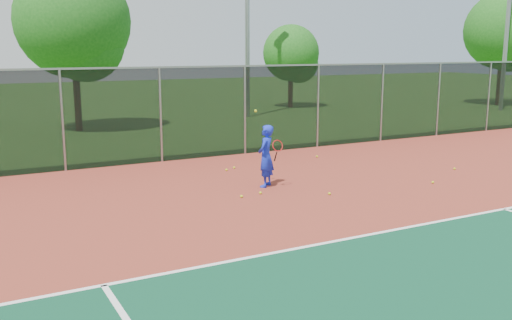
{
  "coord_description": "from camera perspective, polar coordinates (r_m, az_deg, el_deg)",
  "views": [
    {
      "loc": [
        -8.79,
        -5.33,
        3.59
      ],
      "look_at": [
        -3.29,
        5.0,
        1.3
      ],
      "focal_mm": 40.0,
      "sensor_mm": 36.0,
      "label": 1
    }
  ],
  "objects": [
    {
      "name": "practice_ball_6",
      "position": [
        13.91,
        -1.46,
        -3.65
      ],
      "size": [
        0.07,
        0.07,
        0.07
      ],
      "primitive_type": "sphere",
      "color": "#C1D518",
      "rests_on": "court_apron"
    },
    {
      "name": "tree_back_left",
      "position": [
        26.33,
        -17.59,
        12.62
      ],
      "size": [
        4.92,
        4.92,
        7.22
      ],
      "color": "#352013",
      "rests_on": "ground"
    },
    {
      "name": "fence_back",
      "position": [
        19.53,
        -1.12,
        5.11
      ],
      "size": [
        30.0,
        0.06,
        3.03
      ],
      "color": "black",
      "rests_on": "court_apron"
    },
    {
      "name": "practice_ball_3",
      "position": [
        14.29,
        7.35,
        -3.34
      ],
      "size": [
        0.07,
        0.07,
        0.07
      ],
      "primitive_type": "sphere",
      "color": "#C1D518",
      "rests_on": "court_apron"
    },
    {
      "name": "practice_ball_7",
      "position": [
        17.24,
        -2.2,
        -0.77
      ],
      "size": [
        0.07,
        0.07,
        0.07
      ],
      "primitive_type": "sphere",
      "color": "#C1D518",
      "rests_on": "court_apron"
    },
    {
      "name": "tree_back_mid",
      "position": [
        35.56,
        3.7,
        10.37
      ],
      "size": [
        3.45,
        3.45,
        5.06
      ],
      "color": "#352013",
      "rests_on": "ground"
    },
    {
      "name": "practice_ball_1",
      "position": [
        18.09,
        19.24,
        -0.82
      ],
      "size": [
        0.07,
        0.07,
        0.07
      ],
      "primitive_type": "sphere",
      "color": "#C1D518",
      "rests_on": "court_apron"
    },
    {
      "name": "practice_ball_2",
      "position": [
        19.12,
        6.12,
        0.36
      ],
      "size": [
        0.07,
        0.07,
        0.07
      ],
      "primitive_type": "sphere",
      "color": "#C1D518",
      "rests_on": "court_apron"
    },
    {
      "name": "practice_ball_8",
      "position": [
        14.24,
        0.45,
        -3.3
      ],
      "size": [
        0.07,
        0.07,
        0.07
      ],
      "primitive_type": "sphere",
      "color": "#C1D518",
      "rests_on": "court_apron"
    },
    {
      "name": "tennis_player",
      "position": [
        14.87,
        1.0,
        0.41
      ],
      "size": [
        0.7,
        0.76,
        2.04
      ],
      "color": "#162BD4",
      "rests_on": "court_apron"
    },
    {
      "name": "court_apron",
      "position": [
        11.99,
        21.27,
        -7.08
      ],
      "size": [
        30.0,
        20.0,
        0.02
      ],
      "primitive_type": "cube",
      "color": "maroon",
      "rests_on": "ground"
    },
    {
      "name": "practice_ball_0",
      "position": [
        16.07,
        17.27,
        -2.14
      ],
      "size": [
        0.07,
        0.07,
        0.07
      ],
      "primitive_type": "sphere",
      "color": "#C1D518",
      "rests_on": "court_apron"
    },
    {
      "name": "practice_ball_5",
      "position": [
        16.95,
        -2.97,
        -0.98
      ],
      "size": [
        0.07,
        0.07,
        0.07
      ],
      "primitive_type": "sphere",
      "color": "#C1D518",
      "rests_on": "court_apron"
    },
    {
      "name": "tree_back_right",
      "position": [
        40.18,
        23.65,
        11.45
      ],
      "size": [
        4.88,
        4.88,
        7.16
      ],
      "color": "#352013",
      "rests_on": "ground"
    }
  ]
}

